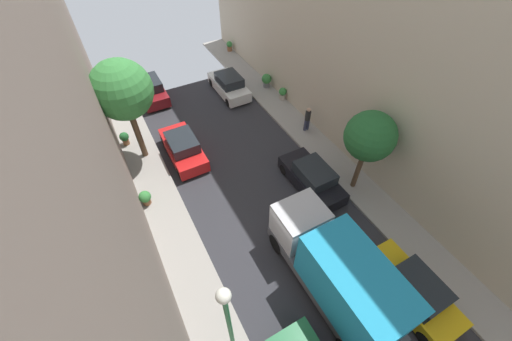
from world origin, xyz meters
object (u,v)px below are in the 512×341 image
object	(u,v)px
parked_car_right_2	(312,178)
potted_plant_5	(266,80)
pedestrian	(308,118)
street_tree_0	(122,91)
street_tree_1	(370,137)
parked_car_right_1	(412,290)
parked_car_left_3	(150,89)
parked_car_left_2	(183,148)
potted_plant_2	(145,198)
delivery_truck	(337,272)
lamp_post	(227,315)
parked_car_right_3	(229,85)
potted_plant_3	(125,138)
potted_plant_1	(283,93)
potted_plant_4	(229,46)

from	to	relation	value
parked_car_right_2	potted_plant_5	world-z (taller)	parked_car_right_2
pedestrian	street_tree_0	xyz separation A→B (m)	(-10.06, 2.74, 3.60)
street_tree_1	potted_plant_5	world-z (taller)	street_tree_1
parked_car_right_1	parked_car_left_3	bearing A→B (deg)	105.11
parked_car_left_2	potted_plant_2	size ratio (longest dim) A/B	4.90
delivery_truck	lamp_post	bearing A→B (deg)	179.94
parked_car_right_1	potted_plant_2	bearing A→B (deg)	129.67
parked_car_right_3	potted_plant_3	bearing A→B (deg)	-164.55
lamp_post	street_tree_1	bearing A→B (deg)	23.35
pedestrian	street_tree_1	xyz separation A→B (m)	(-0.50, -5.27, 2.64)
potted_plant_5	street_tree_1	bearing A→B (deg)	-94.09
parked_car_left_3	potted_plant_3	bearing A→B (deg)	-122.47
parked_car_left_2	potted_plant_1	xyz separation A→B (m)	(8.46, 2.23, -0.10)
parked_car_right_1	delivery_truck	size ratio (longest dim) A/B	0.64
parked_car_right_2	potted_plant_5	distance (m)	10.38
potted_plant_3	parked_car_right_2	bearing A→B (deg)	-45.43
parked_car_left_3	parked_car_right_1	size ratio (longest dim) A/B	1.00
potted_plant_5	parked_car_left_3	bearing A→B (deg)	159.92
parked_car_right_3	potted_plant_3	world-z (taller)	parked_car_right_3
parked_car_right_2	street_tree_0	world-z (taller)	street_tree_0
pedestrian	potted_plant_4	bearing A→B (deg)	88.32
street_tree_0	potted_plant_1	size ratio (longest dim) A/B	6.76
street_tree_0	lamp_post	size ratio (longest dim) A/B	1.18
parked_car_right_3	potted_plant_1	bearing A→B (deg)	-42.17
parked_car_left_3	potted_plant_2	distance (m)	10.31
street_tree_1	lamp_post	bearing A→B (deg)	-156.65
parked_car_right_3	potted_plant_4	xyz separation A→B (m)	(2.92, 6.16, -0.11)
parked_car_right_2	street_tree_1	world-z (taller)	street_tree_1
parked_car_left_3	potted_plant_3	world-z (taller)	parked_car_left_3
delivery_truck	potted_plant_3	size ratio (longest dim) A/B	7.56
street_tree_1	potted_plant_1	bearing A→B (deg)	83.68
parked_car_right_2	potted_plant_4	xyz separation A→B (m)	(2.92, 16.88, -0.11)
parked_car_right_1	potted_plant_2	size ratio (longest dim) A/B	4.90
potted_plant_4	potted_plant_2	bearing A→B (deg)	-129.45
potted_plant_3	parked_car_right_3	bearing A→B (deg)	15.45
pedestrian	potted_plant_1	size ratio (longest dim) A/B	1.90
parked_car_left_2	pedestrian	distance (m)	8.11
potted_plant_1	potted_plant_4	bearing A→B (deg)	90.88
pedestrian	street_tree_1	size ratio (longest dim) A/B	0.36
potted_plant_5	potted_plant_1	bearing A→B (deg)	-84.02
street_tree_0	potted_plant_4	xyz separation A→B (m)	(10.44, 10.01, -4.06)
parked_car_right_3	pedestrian	xyz separation A→B (m)	(2.55, -6.59, 0.35)
parked_car_right_2	street_tree_1	bearing A→B (deg)	-28.95
parked_car_right_2	potted_plant_4	size ratio (longest dim) A/B	4.83
parked_car_right_1	potted_plant_3	distance (m)	17.52
parked_car_left_3	parked_car_right_2	world-z (taller)	same
parked_car_right_3	street_tree_1	bearing A→B (deg)	-80.19
delivery_truck	parked_car_right_3	bearing A→B (deg)	80.36
parked_car_right_1	potted_plant_1	bearing A→B (deg)	78.44
parked_car_right_3	delivery_truck	size ratio (longest dim) A/B	0.64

